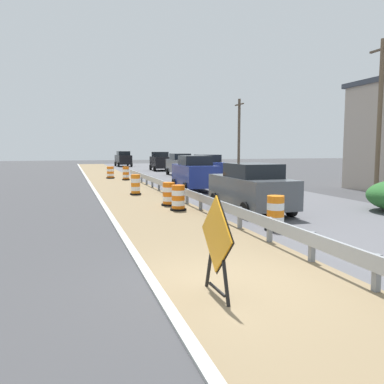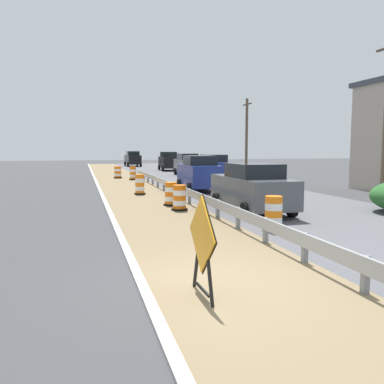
% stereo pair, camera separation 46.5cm
% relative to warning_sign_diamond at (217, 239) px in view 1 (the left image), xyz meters
% --- Properties ---
extents(ground_plane, '(160.00, 160.00, 0.00)m').
position_rel_warning_sign_diamond_xyz_m(ground_plane, '(0.35, 0.46, -1.03)').
color(ground_plane, '#3D3D3F').
extents(median_dirt_strip, '(3.90, 120.00, 0.01)m').
position_rel_warning_sign_diamond_xyz_m(median_dirt_strip, '(1.10, 0.46, -1.02)').
color(median_dirt_strip, '#7F6B4C').
rests_on(median_dirt_strip, ground).
extents(curb_near_edge, '(0.20, 120.00, 0.11)m').
position_rel_warning_sign_diamond_xyz_m(curb_near_edge, '(-0.95, 0.46, -1.02)').
color(curb_near_edge, '#ADADA8').
rests_on(curb_near_edge, ground).
extents(guardrail_median, '(0.18, 53.35, 0.71)m').
position_rel_warning_sign_diamond_xyz_m(guardrail_median, '(2.81, 2.43, -0.51)').
color(guardrail_median, '#999EA3').
rests_on(guardrail_median, ground).
extents(warning_sign_diamond, '(0.09, 1.45, 1.85)m').
position_rel_warning_sign_diamond_xyz_m(warning_sign_diamond, '(0.00, 0.00, 0.00)').
color(warning_sign_diamond, black).
rests_on(warning_sign_diamond, ground).
extents(traffic_barrel_nearest, '(0.68, 0.68, 1.11)m').
position_rel_warning_sign_diamond_xyz_m(traffic_barrel_nearest, '(3.81, 4.85, -0.52)').
color(traffic_barrel_nearest, orange).
rests_on(traffic_barrel_nearest, ground).
extents(traffic_barrel_close, '(0.69, 0.69, 1.07)m').
position_rel_warning_sign_diamond_xyz_m(traffic_barrel_close, '(1.93, 9.75, -0.54)').
color(traffic_barrel_close, orange).
rests_on(traffic_barrel_close, ground).
extents(traffic_barrel_mid, '(0.69, 0.69, 1.06)m').
position_rel_warning_sign_diamond_xyz_m(traffic_barrel_mid, '(1.89, 11.24, -0.55)').
color(traffic_barrel_mid, orange).
rests_on(traffic_barrel_mid, ground).
extents(traffic_barrel_far, '(0.64, 0.64, 1.13)m').
position_rel_warning_sign_diamond_xyz_m(traffic_barrel_far, '(1.14, 15.98, -0.51)').
color(traffic_barrel_far, orange).
rests_on(traffic_barrel_far, ground).
extents(traffic_barrel_farther, '(0.74, 0.74, 1.01)m').
position_rel_warning_sign_diamond_xyz_m(traffic_barrel_farther, '(1.01, 28.70, -0.57)').
color(traffic_barrel_farther, orange).
rests_on(traffic_barrel_farther, ground).
extents(traffic_barrel_farthest, '(0.64, 0.64, 1.08)m').
position_rel_warning_sign_diamond_xyz_m(traffic_barrel_farthest, '(2.04, 26.52, -0.54)').
color(traffic_barrel_farthest, orange).
rests_on(traffic_barrel_farthest, ground).
extents(car_lead_near_lane, '(2.11, 4.52, 2.13)m').
position_rel_warning_sign_diamond_xyz_m(car_lead_near_lane, '(5.01, 50.86, 0.04)').
color(car_lead_near_lane, black).
rests_on(car_lead_near_lane, ground).
extents(car_trailing_near_lane, '(2.16, 4.15, 2.15)m').
position_rel_warning_sign_diamond_xyz_m(car_trailing_near_lane, '(7.68, 39.01, 0.05)').
color(car_trailing_near_lane, black).
rests_on(car_trailing_near_lane, ground).
extents(car_lead_far_lane, '(2.10, 4.17, 2.14)m').
position_rel_warning_sign_diamond_xyz_m(car_lead_far_lane, '(4.89, 16.95, 0.04)').
color(car_lead_far_lane, navy).
rests_on(car_lead_far_lane, ground).
extents(car_mid_far_lane, '(1.99, 4.78, 2.08)m').
position_rel_warning_sign_diamond_xyz_m(car_mid_far_lane, '(7.66, 30.22, 0.01)').
color(car_mid_far_lane, '#4C5156').
rests_on(car_mid_far_lane, ground).
extents(car_trailing_far_lane, '(2.17, 4.81, 1.99)m').
position_rel_warning_sign_diamond_xyz_m(car_trailing_far_lane, '(4.67, 8.51, -0.03)').
color(car_trailing_far_lane, '#4C5156').
rests_on(car_trailing_far_lane, ground).
extents(car_distant_a, '(2.10, 4.20, 2.10)m').
position_rel_warning_sign_diamond_xyz_m(car_distant_a, '(7.79, 22.74, 0.02)').
color(car_distant_a, navy).
rests_on(car_distant_a, ground).
extents(utility_pole_near, '(0.24, 1.80, 8.15)m').
position_rel_warning_sign_diamond_xyz_m(utility_pole_near, '(13.14, 11.04, 3.21)').
color(utility_pole_near, brown).
rests_on(utility_pole_near, ground).
extents(utility_pole_mid, '(0.24, 1.80, 7.01)m').
position_rel_warning_sign_diamond_xyz_m(utility_pole_mid, '(12.54, 27.81, 2.63)').
color(utility_pole_mid, brown).
rests_on(utility_pole_mid, ground).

